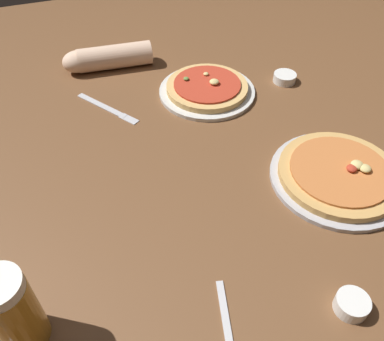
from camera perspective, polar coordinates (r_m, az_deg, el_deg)
The scene contains 9 objects.
ground_plane at distance 1.03m, azimuth 0.00°, elevation -1.38°, with size 2.40×2.40×0.03m, color brown.
pizza_plate_near at distance 1.06m, azimuth 19.77°, elevation -0.56°, with size 0.33×0.33×0.05m.
pizza_plate_far at distance 1.28m, azimuth 2.11°, elevation 11.32°, with size 0.30×0.30×0.05m.
beer_mug_dark at distance 0.77m, azimuth -23.79°, elevation -17.86°, with size 0.09×0.14×0.18m.
ramekin_sauce at distance 1.37m, azimuth 12.78°, elevation 12.49°, with size 0.07×0.07×0.03m, color white.
ramekin_butter at distance 0.85m, azimuth 21.36°, elevation -16.98°, with size 0.06×0.06×0.03m, color white.
fork_left at distance 0.79m, azimuth 5.14°, elevation -22.22°, with size 0.07×0.21×0.01m.
knife_right at distance 1.25m, azimuth -11.69°, elevation 8.53°, with size 0.15×0.21×0.01m.
diner_arm at distance 1.42m, azimuth -12.07°, elevation 15.07°, with size 0.29×0.10×0.08m.
Camera 1 is at (-0.24, -0.67, 0.73)m, focal length 38.30 mm.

